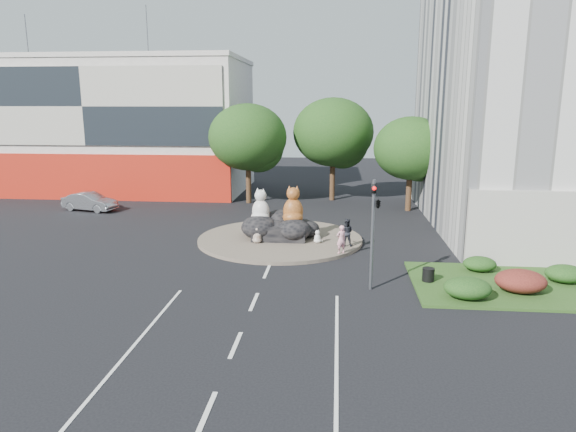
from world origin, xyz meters
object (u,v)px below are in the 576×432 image
Objects in this scene: cat_white at (261,205)px; pedestrian_dark at (346,232)px; kitten_calico at (257,234)px; cat_tabby at (293,204)px; pedestrian_pink at (341,239)px; litter_bin at (428,275)px; parked_car at (90,202)px; kitten_white at (317,236)px.

pedestrian_dark is (5.20, -1.62, -1.17)m from cat_white.
kitten_calico is (-0.01, -1.44, -1.45)m from cat_white.
cat_white is 0.92× the size of cat_tabby.
pedestrian_pink is 0.98× the size of pedestrian_dark.
kitten_calico is at bearing 147.66° from litter_bin.
kitten_calico is 17.13m from parked_car.
parked_car is (-14.66, 7.45, -1.45)m from cat_white.
parked_car is (-19.85, 9.08, -0.28)m from pedestrian_dark.
kitten_white is 2.45m from pedestrian_pink.
parked_car is at bearing 178.61° from cat_white.
parked_car is (-14.64, 8.89, 0.00)m from kitten_calico.
kitten_white is 20.11m from parked_car.
parked_car is 6.95× the size of litter_bin.
cat_tabby is at bearing 91.96° from kitten_white.
parked_car reaches higher than litter_bin.
cat_white is 1.99m from cat_tabby.
cat_white is at bearing -64.62° from pedestrian_pink.
pedestrian_dark is 2.55× the size of litter_bin.
cat_white is at bearing 109.46° from kitten_white.
pedestrian_dark is 0.37× the size of parked_car.
cat_white is 16.51m from parked_car.
cat_white is at bearing 130.72° from kitten_calico.
cat_white is at bearing -12.04° from pedestrian_dark.
cat_tabby reaches higher than parked_car.
parked_car is at bearing -19.27° from pedestrian_dark.
pedestrian_pink is (4.88, -3.14, -1.18)m from cat_white.
parked_car is (-16.65, 7.50, -1.54)m from cat_tabby.
pedestrian_dark is at bearing 8.22° from cat_white.
litter_bin is at bearing -100.41° from kitten_white.
litter_bin is (8.93, -5.65, -0.28)m from kitten_calico.
cat_white is 2.65× the size of kitten_white.
kitten_white is 8.03m from litter_bin.
cat_white is 2.04m from kitten_calico.
pedestrian_dark reaches higher than kitten_white.
kitten_white is at bearing 46.07° from kitten_calico.
litter_bin is (5.40, -5.95, -0.17)m from kitten_white.
kitten_calico is 5.19m from pedestrian_pink.
pedestrian_dark is at bearing -29.60° from cat_tabby.
cat_tabby reaches higher than pedestrian_pink.
kitten_calico is 0.24× the size of parked_car.
kitten_calico is 1.65× the size of litter_bin.
pedestrian_dark reaches higher than kitten_calico.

